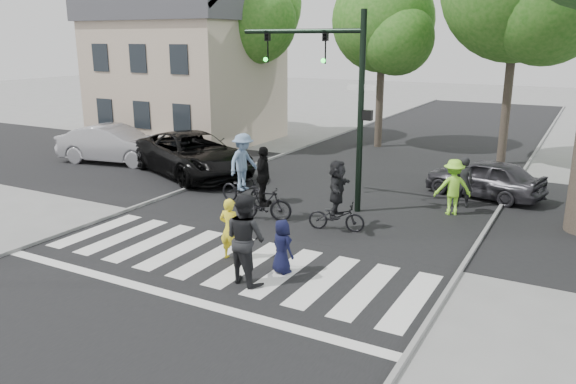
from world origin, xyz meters
name	(u,v)px	position (x,y,z in m)	size (l,w,h in m)	color
ground	(205,275)	(0.00, 0.00, 0.00)	(120.00, 120.00, 0.00)	gray
road_stem	(305,216)	(0.00, 5.00, 0.01)	(10.00, 70.00, 0.01)	black
road_cross	(345,193)	(0.00, 8.00, 0.01)	(70.00, 10.00, 0.01)	black
curb_left	(175,193)	(-5.05, 5.00, 0.05)	(0.10, 70.00, 0.10)	gray
curb_right	(478,243)	(5.05, 5.00, 0.05)	(0.10, 70.00, 0.10)	gray
crosswalk	(222,265)	(0.00, 0.66, 0.01)	(10.00, 3.85, 0.01)	silver
traffic_signal	(335,83)	(0.35, 6.20, 3.90)	(4.45, 0.29, 6.00)	black
bg_tree_0	(176,21)	(-13.74, 16.00, 6.14)	(5.46, 5.20, 8.97)	brown
bg_tree_1	(247,8)	(-8.70, 15.48, 6.65)	(6.09, 5.80, 9.80)	brown
bg_tree_2	(386,25)	(-1.76, 16.62, 5.78)	(5.04, 4.80, 8.40)	brown
house	(187,66)	(-11.49, 13.98, 3.80)	(8.40, 8.10, 8.82)	beige
pedestrian_woman	(230,229)	(-0.03, 1.08, 0.76)	(0.56, 0.37, 1.53)	yellow
pedestrian_child	(282,246)	(1.46, 0.97, 0.63)	(0.62, 0.40, 1.27)	black
pedestrian_adult	(245,238)	(1.02, 0.14, 1.02)	(0.99, 0.77, 2.03)	black
cyclist_left	(243,174)	(-2.32, 5.17, 1.00)	(1.89, 1.26, 2.31)	black
cyclist_mid	(263,190)	(-0.90, 4.07, 0.91)	(1.75, 1.10, 2.21)	black
cyclist_right	(337,200)	(1.35, 4.25, 0.90)	(1.67, 1.54, 2.01)	black
car_suv	(193,154)	(-6.22, 7.57, 0.84)	(2.78, 6.03, 1.68)	black
car_silver	(114,144)	(-10.64, 7.79, 0.81)	(1.71, 4.89, 1.61)	#AAA8AD
car_grey	(484,178)	(4.30, 9.80, 0.66)	(1.56, 3.88, 1.32)	#333238
bystander_hivis	(453,187)	(3.82, 7.30, 0.86)	(1.11, 0.64, 1.71)	#9FFF37
bystander_dark	(463,182)	(3.93, 8.27, 0.82)	(0.59, 0.39, 1.63)	black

